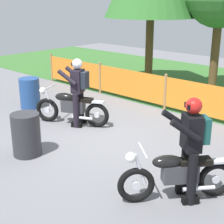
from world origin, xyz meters
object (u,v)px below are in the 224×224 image
motorcycle_lead (176,175)px  motorcycle_trailing (71,107)px  rider_trailing (78,89)px  spare_drum (30,93)px  oil_drum (26,134)px  rider_lead (191,144)px

motorcycle_lead → motorcycle_trailing: bearing=-66.9°
rider_trailing → spare_drum: (-2.12, -0.01, -0.51)m
spare_drum → rider_trailing: bearing=0.4°
oil_drum → spare_drum: 3.22m
rider_trailing → spare_drum: bearing=-25.1°
rider_trailing → spare_drum: size_ratio=1.92×
motorcycle_trailing → oil_drum: motorcycle_trailing is taller
rider_lead → rider_trailing: 3.91m
rider_trailing → spare_drum: 2.18m
motorcycle_trailing → oil_drum: (0.70, -1.78, -0.02)m
motorcycle_trailing → rider_lead: size_ratio=1.09×
rider_lead → motorcycle_lead: bearing=0.5°
rider_lead → spare_drum: rider_lead is taller
rider_lead → oil_drum: rider_lead is taller
rider_lead → rider_trailing: bearing=-66.2°
motorcycle_trailing → oil_drum: size_ratio=2.09×
rider_lead → rider_trailing: (-3.77, 1.04, 0.00)m
rider_trailing → rider_lead: bearing=139.1°
oil_drum → spare_drum: bearing=144.6°
rider_lead → spare_drum: 6.00m
motorcycle_trailing → motorcycle_lead: bearing=138.4°
rider_trailing → motorcycle_trailing: bearing=0.5°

